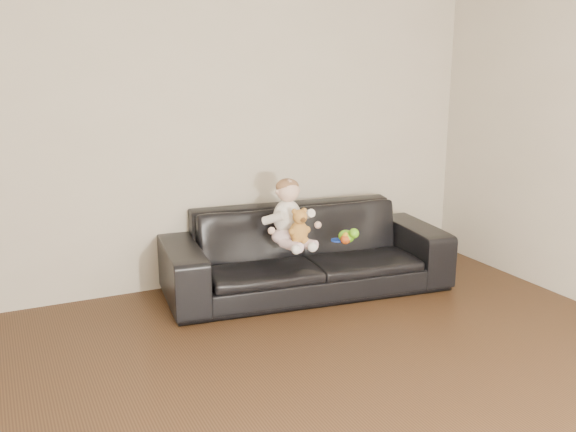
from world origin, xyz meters
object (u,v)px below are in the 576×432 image
baby (289,217)px  teddy_bear (299,226)px  toy_green (346,236)px  toy_blue_disc (337,240)px  sofa (306,251)px  toy_rattle (346,239)px

baby → teddy_bear: baby is taller
toy_green → toy_blue_disc: 0.09m
sofa → teddy_bear: size_ratio=8.55×
toy_green → toy_rattle: bearing=-128.2°
baby → toy_rattle: 0.46m
baby → toy_rattle: bearing=-40.0°
toy_green → toy_blue_disc: toy_green is taller
teddy_bear → toy_rattle: teddy_bear is taller
teddy_bear → sofa: bearing=37.5°
baby → teddy_bear: (0.01, -0.15, -0.04)m
baby → toy_green: size_ratio=3.58×
teddy_bear → toy_green: 0.43m
toy_blue_disc → teddy_bear: bearing=-165.0°
baby → toy_blue_disc: size_ratio=5.56×
sofa → baby: 0.40m
teddy_bear → toy_rattle: size_ratio=3.28×
toy_green → sofa: bearing=132.6°
baby → toy_green: 0.47m
teddy_bear → baby: bearing=76.6°
sofa → teddy_bear: 0.43m
teddy_bear → toy_rattle: (0.38, 0.00, -0.14)m
toy_green → toy_blue_disc: (-0.04, 0.07, -0.04)m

